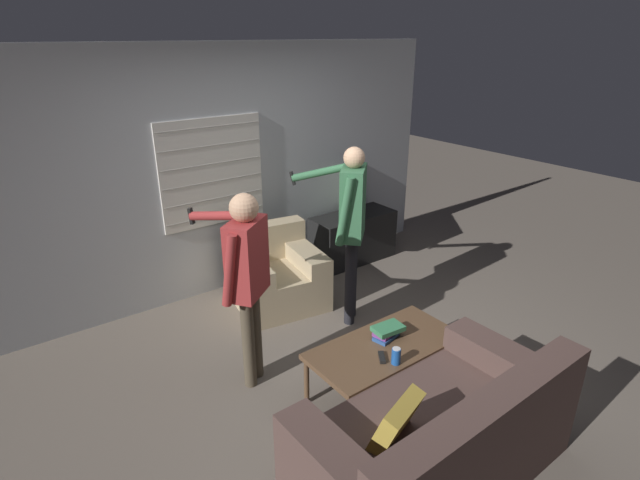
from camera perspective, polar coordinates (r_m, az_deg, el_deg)
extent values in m
plane|color=#665B51|center=(4.34, 4.05, -14.49)|extent=(16.00, 16.00, 0.00)
cube|color=#ADB2B7|center=(5.34, -9.97, 7.71)|extent=(5.20, 0.06, 2.55)
cube|color=silver|center=(5.19, -12.17, 7.54)|extent=(1.11, 0.02, 1.09)
cube|color=#A4A099|center=(5.32, -11.72, 2.77)|extent=(1.09, 0.00, 0.01)
cube|color=#A4A099|center=(5.26, -11.87, 4.64)|extent=(1.09, 0.00, 0.01)
cube|color=#A4A099|center=(5.21, -12.03, 6.55)|extent=(1.09, 0.00, 0.01)
cube|color=#A4A099|center=(5.16, -12.20, 8.49)|extent=(1.09, 0.00, 0.01)
cube|color=#A4A099|center=(5.12, -12.36, 10.47)|extent=(1.09, 0.00, 0.01)
cube|color=#A4A099|center=(5.09, -12.54, 12.47)|extent=(1.09, 0.00, 0.01)
cube|color=#4C3833|center=(3.48, 12.59, -21.88)|extent=(1.77, 0.95, 0.41)
cube|color=#4C3833|center=(3.07, 18.68, -19.72)|extent=(1.76, 0.23, 0.39)
cube|color=#4C3833|center=(2.87, 2.30, -24.62)|extent=(0.25, 0.93, 0.19)
cube|color=#4C3833|center=(3.79, 20.62, -12.83)|extent=(0.25, 0.93, 0.19)
cube|color=#B29338|center=(3.12, 8.51, -20.11)|extent=(0.41, 0.32, 0.37)
cube|color=tan|center=(5.19, -4.81, -5.28)|extent=(0.97, 0.95, 0.39)
cube|color=tan|center=(5.29, -6.28, -0.12)|extent=(0.87, 0.33, 0.39)
cube|color=tan|center=(5.18, -1.82, -1.79)|extent=(0.37, 0.86, 0.18)
cube|color=tan|center=(4.97, -8.15, -3.10)|extent=(0.37, 0.86, 0.18)
cube|color=brown|center=(3.90, 7.44, -11.99)|extent=(1.19, 0.58, 0.04)
cylinder|color=brown|center=(3.89, -1.54, -15.84)|extent=(0.04, 0.04, 0.39)
cylinder|color=brown|center=(4.50, 10.31, -10.32)|extent=(0.04, 0.04, 0.39)
cylinder|color=brown|center=(3.59, 3.31, -19.76)|extent=(0.04, 0.04, 0.39)
cylinder|color=brown|center=(4.25, 15.25, -13.06)|extent=(0.04, 0.04, 0.39)
cube|color=black|center=(6.12, 3.77, 0.31)|extent=(1.05, 0.45, 0.60)
cube|color=black|center=(5.93, 3.91, 5.57)|extent=(0.67, 0.76, 0.58)
cube|color=#3D4738|center=(5.92, 2.91, 5.59)|extent=(0.45, 0.55, 0.48)
cylinder|color=#4C4233|center=(3.99, -8.18, -11.53)|extent=(0.10, 0.10, 0.79)
cylinder|color=#4C4233|center=(4.08, -7.41, -10.57)|extent=(0.10, 0.10, 0.79)
cube|color=maroon|center=(3.70, -8.35, -2.09)|extent=(0.41, 0.38, 0.59)
sphere|color=tan|center=(3.56, -8.70, 3.65)|extent=(0.21, 0.21, 0.21)
cylinder|color=maroon|center=(3.56, -10.31, -3.47)|extent=(0.15, 0.16, 0.57)
cylinder|color=maroon|center=(3.90, -11.03, 2.75)|extent=(0.39, 0.50, 0.13)
cube|color=black|center=(4.04, -14.51, 2.68)|extent=(0.06, 0.05, 0.13)
cylinder|color=black|center=(4.73, 3.45, -4.87)|extent=(0.10, 0.10, 0.87)
cylinder|color=black|center=(4.86, 3.65, -4.09)|extent=(0.10, 0.10, 0.87)
cube|color=#336642|center=(4.50, 3.79, 4.24)|extent=(0.43, 0.43, 0.66)
sphere|color=tan|center=(4.39, 3.92, 9.37)|extent=(0.19, 0.19, 0.19)
cylinder|color=#336642|center=(4.30, 2.84, 3.22)|extent=(0.16, 0.17, 0.63)
cylinder|color=#336642|center=(4.69, 0.46, 7.83)|extent=(0.48, 0.50, 0.23)
cube|color=black|center=(4.77, -3.15, 7.06)|extent=(0.07, 0.07, 0.13)
cube|color=#284C89|center=(3.95, 7.54, -10.89)|extent=(0.22, 0.16, 0.03)
cube|color=#75387F|center=(3.96, 7.60, -10.33)|extent=(0.24, 0.17, 0.03)
cube|color=#33754C|center=(3.93, 7.79, -9.98)|extent=(0.25, 0.17, 0.04)
cylinder|color=#194C9E|center=(3.67, 8.69, -12.99)|extent=(0.07, 0.07, 0.12)
cylinder|color=silver|center=(3.64, 8.75, -12.18)|extent=(0.06, 0.06, 0.00)
cube|color=black|center=(3.73, 7.07, -13.16)|extent=(0.11, 0.13, 0.02)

